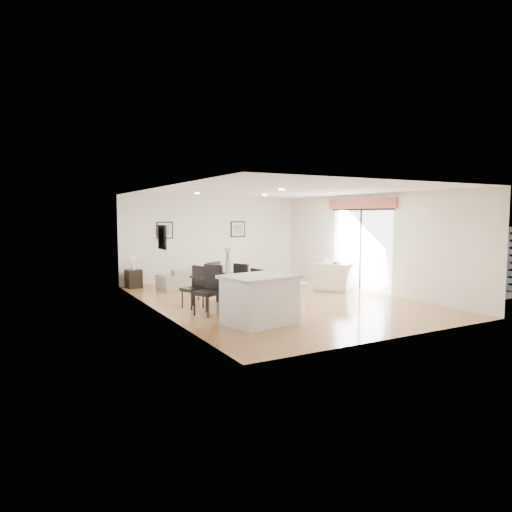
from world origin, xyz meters
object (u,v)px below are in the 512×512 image
dining_chair_head (249,293)px  side_table (134,279)px  dining_chair_wnear (210,287)px  dining_chair_wfar (195,284)px  armchair (337,276)px  dining_chair_foot (211,279)px  dining_table (228,280)px  dining_chair_efar (244,281)px  bar_stool (300,288)px  sofa (194,277)px  coffee_table (242,284)px  kitchen_island (260,299)px  dining_chair_enear (260,286)px

dining_chair_head → side_table: size_ratio=1.68×
dining_chair_wnear → dining_chair_wfar: dining_chair_wnear is taller
armchair → dining_chair_head: (-3.85, -1.94, 0.11)m
dining_chair_foot → dining_table: bearing=64.3°
dining_chair_wfar → dining_chair_head: (0.59, -1.51, -0.03)m
armchair → dining_chair_foot: size_ratio=1.24×
dining_chair_wnear → dining_chair_head: dining_chair_wnear is taller
dining_chair_efar → side_table: dining_chair_efar is taller
dining_chair_wnear → bar_stool: (1.45, -1.27, 0.04)m
sofa → dining_chair_foot: dining_chair_foot is taller
dining_chair_wnear → dining_chair_wfar: bearing=154.2°
dining_chair_efar → dining_chair_head: (-0.62, -1.45, -0.03)m
dining_chair_wfar → dining_table: bearing=36.1°
dining_table → coffee_table: 2.28m
dining_table → dining_chair_wfar: dining_chair_wfar is taller
dining_chair_wnear → kitchen_island: (0.50, -1.27, -0.11)m
dining_table → coffee_table: dining_table is taller
kitchen_island → bar_stool: 0.96m
side_table → bar_stool: (2.00, -5.63, 0.37)m
kitchen_island → coffee_table: bearing=58.9°
dining_chair_enear → side_table: dining_chair_enear is taller
armchair → dining_chair_wnear: dining_chair_wnear is taller
dining_table → dining_chair_head: dining_chair_head is taller
dining_chair_head → kitchen_island: (-0.09, -0.60, -0.02)m
coffee_table → dining_chair_head: bearing=-112.6°
armchair → dining_table: 3.95m
dining_chair_wnear → bar_stool: dining_chair_wnear is taller
sofa → armchair: armchair is taller
side_table → dining_chair_wnear: bearing=-82.8°
armchair → bar_stool: armchair is taller
dining_chair_efar → coffee_table: size_ratio=0.91×
dining_table → dining_chair_head: bearing=-107.0°
dining_chair_wfar → bar_stool: bearing=17.4°
dining_table → dining_chair_enear: (0.60, -0.44, -0.12)m
side_table → kitchen_island: bearing=-79.3°
sofa → dining_chair_wfar: dining_chair_wfar is taller
dining_chair_wnear → dining_chair_efar: dining_chair_wnear is taller
dining_table → dining_chair_wfar: 0.76m
dining_chair_efar → dining_chair_head: size_ratio=1.06×
side_table → kitchen_island: 5.73m
dining_chair_head → bar_stool: 1.06m
armchair → dining_table: size_ratio=0.64×
armchair → dining_chair_wnear: 4.62m
dining_chair_wnear → dining_chair_foot: size_ratio=1.09×
dining_chair_foot → side_table: dining_chair_foot is taller
sofa → dining_chair_head: bearing=79.6°
dining_chair_foot → kitchen_island: (-0.13, -2.72, -0.06)m
dining_table → coffee_table: size_ratio=1.79×
dining_chair_wfar → dining_chair_foot: 0.88m
dining_chair_wnear → coffee_table: bearing=113.1°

